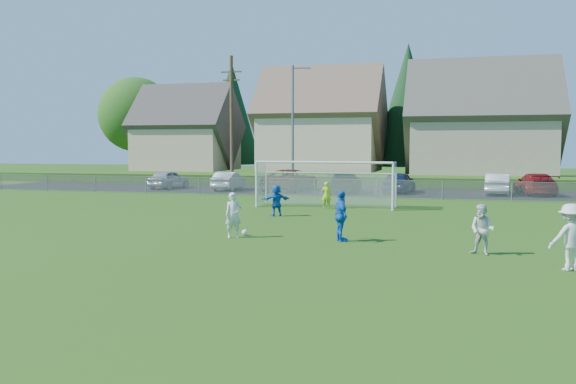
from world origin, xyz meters
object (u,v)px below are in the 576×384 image
player_blue_b (276,200)px  car_g (535,184)px  car_d (345,182)px  player_white_b (482,230)px  car_b (229,181)px  soccer_ball (245,232)px  soccer_goal (327,177)px  player_white_a (233,215)px  car_c (291,180)px  player_blue_a (341,216)px  car_e (399,182)px  car_a (168,179)px  player_white_c (570,237)px  goalkeeper (326,195)px  car_f (498,184)px

player_blue_b → car_g: 21.18m
car_d → player_white_b: bearing=106.1°
car_b → car_d: size_ratio=0.83×
soccer_ball → soccer_goal: soccer_goal is taller
player_blue_b → car_d: (0.67, 15.07, -0.02)m
car_b → soccer_goal: bearing=130.4°
player_white_a → player_white_b: player_white_a is taller
player_blue_b → car_g: player_blue_b is taller
car_c → soccer_goal: bearing=121.9°
player_blue_a → car_e: player_blue_a is taller
car_a → car_d: bearing=-177.0°
player_white_a → player_white_b: (8.50, -1.31, -0.04)m
player_blue_a → player_blue_b: (-4.28, 6.73, -0.14)m
player_white_b → car_d: 24.67m
soccer_goal → car_d: bearing=94.2°
player_white_a → player_white_c: (10.65, -3.16, 0.08)m
player_blue_a → car_d: player_blue_a is taller
soccer_goal → player_white_a: bearing=-95.1°
player_white_c → goalkeeper: 16.94m
player_white_a → player_white_b: 8.61m
goalkeeper → car_d: size_ratio=0.28×
soccer_goal → car_b: bearing=132.7°
player_white_c → car_f: 26.06m
car_c → car_g: size_ratio=1.13×
player_white_c → car_f: size_ratio=0.41×
goalkeeper → car_c: bearing=-78.2°
soccer_ball → player_white_c: size_ratio=0.12×
car_d → car_b: bearing=-4.0°
player_white_b → car_a: (-22.11, 23.77, -0.06)m
player_white_c → car_b: size_ratio=0.43×
car_c → player_white_b: bearing=124.9°
soccer_goal → player_blue_a: bearing=-76.1°
player_blue_a → player_blue_b: size_ratio=1.19×
player_white_a → car_a: 26.26m
car_a → car_e: car_e is taller
player_white_c → goalkeeper: player_white_c is taller
car_d → car_e: size_ratio=1.14×
car_b → player_white_b: bearing=123.7°
soccer_ball → car_b: 23.15m
player_white_c → player_blue_a: bearing=-46.7°
player_white_c → car_a: (-24.25, 25.62, -0.18)m
goalkeeper → car_g: (11.82, 12.38, 0.02)m
goalkeeper → car_b: goalkeeper is taller
car_d → car_f: car_d is taller
car_f → car_g: (2.42, 0.38, 0.02)m
car_c → player_white_c: bearing=126.9°
player_white_a → player_blue_a: (3.90, 0.15, 0.07)m
car_e → car_g: (9.01, 0.59, -0.01)m
player_blue_a → player_white_c: bearing=-144.6°
player_white_a → player_white_c: size_ratio=0.91×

